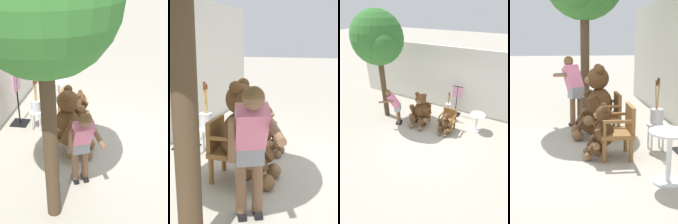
# 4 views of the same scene
# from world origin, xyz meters

# --- Properties ---
(ground_plane) EXTENTS (60.00, 60.00, 0.00)m
(ground_plane) POSITION_xyz_m (0.00, 0.00, 0.00)
(ground_plane) COLOR #A8A091
(wooden_chair_left) EXTENTS (0.56, 0.52, 0.86)m
(wooden_chair_left) POSITION_xyz_m (-0.54, 0.74, 0.46)
(wooden_chair_left) COLOR brown
(wooden_chair_left) RESTS_ON ground
(wooden_chair_right) EXTENTS (0.57, 0.53, 0.86)m
(wooden_chair_right) POSITION_xyz_m (0.54, 0.74, 0.46)
(wooden_chair_right) COLOR brown
(wooden_chair_right) RESTS_ON ground
(teddy_bear_large) EXTENTS (0.85, 0.79, 1.42)m
(teddy_bear_large) POSITION_xyz_m (-0.54, 0.49, 0.69)
(teddy_bear_large) COLOR #4C3019
(teddy_bear_large) RESTS_ON ground
(teddy_bear_small) EXTENTS (0.53, 0.50, 0.89)m
(teddy_bear_small) POSITION_xyz_m (0.54, 0.45, 0.43)
(teddy_bear_small) COLOR #4C3019
(teddy_bear_small) RESTS_ON ground
(person_visitor) EXTENTS (0.71, 0.69, 1.51)m
(person_visitor) POSITION_xyz_m (-1.50, 0.10, 0.90)
(person_visitor) COLOR black
(person_visitor) RESTS_ON ground
(white_stool) EXTENTS (0.34, 0.34, 0.46)m
(white_stool) POSITION_xyz_m (0.26, 1.44, 0.36)
(white_stool) COLOR silver
(white_stool) RESTS_ON ground
(brush_bucket) EXTENTS (0.22, 0.22, 0.79)m
(brush_bucket) POSITION_xyz_m (0.26, 1.44, 0.64)
(brush_bucket) COLOR silver
(brush_bucket) RESTS_ON white_stool
(round_side_table) EXTENTS (0.56, 0.56, 0.72)m
(round_side_table) POSITION_xyz_m (1.55, 1.21, 0.45)
(round_side_table) COLOR silver
(round_side_table) RESTS_ON ground
(patio_tree) EXTENTS (1.97, 1.88, 4.16)m
(patio_tree) POSITION_xyz_m (-2.14, 0.38, 3.16)
(patio_tree) COLOR #473523
(patio_tree) RESTS_ON ground
(clothing_display_stand) EXTENTS (0.44, 0.40, 1.36)m
(clothing_display_stand) POSITION_xyz_m (0.45, 1.93, 0.72)
(clothing_display_stand) COLOR black
(clothing_display_stand) RESTS_ON ground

